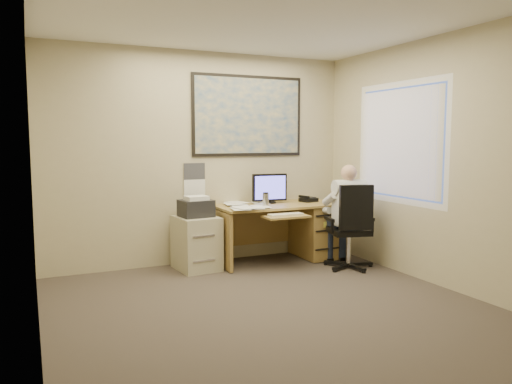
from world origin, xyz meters
name	(u,v)px	position (x,y,z in m)	size (l,w,h in m)	color
room_shell	(283,167)	(0.00, 0.00, 1.35)	(4.00, 4.50, 2.70)	#3A332D
desk	(298,225)	(1.23, 1.90, 0.44)	(1.60, 0.97, 1.13)	#9D8243
world_map	(248,116)	(0.65, 2.23, 1.90)	(1.56, 0.03, 1.06)	#1E4C93
wall_calendar	(195,180)	(-0.10, 2.24, 1.08)	(0.28, 0.01, 0.42)	white
window_blinds	(400,143)	(1.97, 0.80, 1.55)	(0.06, 1.40, 1.30)	#EDE6CC
filing_cabinet	(196,238)	(-0.19, 1.91, 0.39)	(0.52, 0.61, 0.91)	#B7B193
office_chair	(352,244)	(1.56, 1.14, 0.31)	(0.77, 0.77, 1.06)	black
person	(348,216)	(1.55, 1.22, 0.64)	(0.52, 0.74, 1.28)	silver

